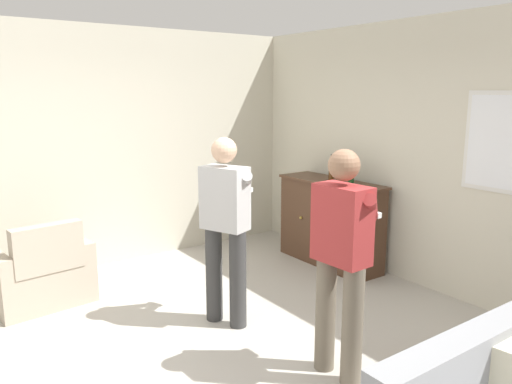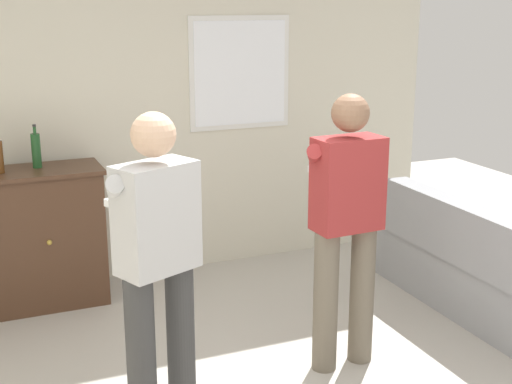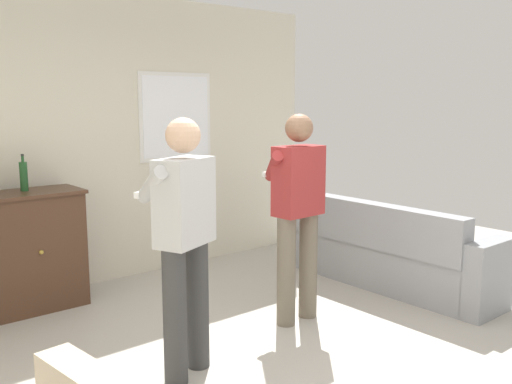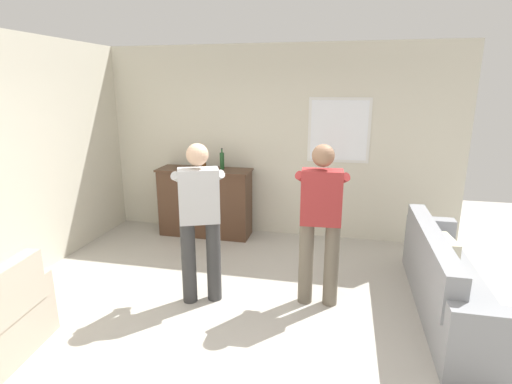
{
  "view_description": "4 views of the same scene",
  "coord_description": "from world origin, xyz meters",
  "px_view_note": "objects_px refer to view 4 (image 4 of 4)",
  "views": [
    {
      "loc": [
        3.14,
        -1.79,
        2.07
      ],
      "look_at": [
        0.04,
        0.43,
        1.29
      ],
      "focal_mm": 35.0,
      "sensor_mm": 36.0,
      "label": 1
    },
    {
      "loc": [
        -1.29,
        -2.84,
        2.2
      ],
      "look_at": [
        0.08,
        0.39,
        1.24
      ],
      "focal_mm": 50.0,
      "sensor_mm": 36.0,
      "label": 2
    },
    {
      "loc": [
        -2.35,
        -2.55,
        1.79
      ],
      "look_at": [
        0.17,
        0.45,
        1.15
      ],
      "focal_mm": 40.0,
      "sensor_mm": 36.0,
      "label": 3
    },
    {
      "loc": [
        0.96,
        -3.19,
        2.21
      ],
      "look_at": [
        0.19,
        0.26,
        1.27
      ],
      "focal_mm": 28.0,
      "sensor_mm": 36.0,
      "label": 4
    }
  ],
  "objects_px": {
    "sideboard_cabinet": "(205,202)",
    "person_standing_right": "(321,218)",
    "couch": "(444,282)",
    "person_standing_left": "(200,216)",
    "bottle_liquor_amber": "(204,161)",
    "bottle_wine_green": "(222,161)"
  },
  "relations": [
    {
      "from": "couch",
      "to": "bottle_liquor_amber",
      "type": "xyz_separation_m",
      "value": [
        -3.06,
        1.53,
        0.82
      ]
    },
    {
      "from": "bottle_liquor_amber",
      "to": "person_standing_right",
      "type": "distance_m",
      "value": 2.45
    },
    {
      "from": "bottle_liquor_amber",
      "to": "person_standing_right",
      "type": "bearing_deg",
      "value": -42.02
    },
    {
      "from": "bottle_liquor_amber",
      "to": "person_standing_right",
      "type": "relative_size",
      "value": 0.19
    },
    {
      "from": "person_standing_right",
      "to": "bottle_liquor_amber",
      "type": "bearing_deg",
      "value": 137.98
    },
    {
      "from": "sideboard_cabinet",
      "to": "person_standing_left",
      "type": "height_order",
      "value": "person_standing_left"
    },
    {
      "from": "person_standing_left",
      "to": "bottle_liquor_amber",
      "type": "bearing_deg",
      "value": 108.31
    },
    {
      "from": "bottle_liquor_amber",
      "to": "person_standing_right",
      "type": "xyz_separation_m",
      "value": [
        1.82,
        -1.64,
        -0.21
      ]
    },
    {
      "from": "sideboard_cabinet",
      "to": "bottle_wine_green",
      "type": "bearing_deg",
      "value": 11.66
    },
    {
      "from": "couch",
      "to": "person_standing_left",
      "type": "xyz_separation_m",
      "value": [
        -2.45,
        -0.32,
        0.62
      ]
    },
    {
      "from": "couch",
      "to": "bottle_liquor_amber",
      "type": "relative_size",
      "value": 7.36
    },
    {
      "from": "sideboard_cabinet",
      "to": "person_standing_right",
      "type": "xyz_separation_m",
      "value": [
        1.82,
        -1.65,
        0.42
      ]
    },
    {
      "from": "bottle_wine_green",
      "to": "person_standing_left",
      "type": "height_order",
      "value": "person_standing_left"
    },
    {
      "from": "couch",
      "to": "bottle_wine_green",
      "type": "xyz_separation_m",
      "value": [
        -2.81,
        1.6,
        0.83
      ]
    },
    {
      "from": "bottle_liquor_amber",
      "to": "couch",
      "type": "bearing_deg",
      "value": -26.53
    },
    {
      "from": "couch",
      "to": "person_standing_left",
      "type": "relative_size",
      "value": 1.37
    },
    {
      "from": "bottle_wine_green",
      "to": "person_standing_right",
      "type": "distance_m",
      "value": 2.32
    },
    {
      "from": "person_standing_left",
      "to": "person_standing_right",
      "type": "relative_size",
      "value": 1.0
    },
    {
      "from": "person_standing_right",
      "to": "bottle_wine_green",
      "type": "bearing_deg",
      "value": 132.43
    },
    {
      "from": "sideboard_cabinet",
      "to": "bottle_liquor_amber",
      "type": "xyz_separation_m",
      "value": [
        0.0,
        -0.01,
        0.63
      ]
    },
    {
      "from": "sideboard_cabinet",
      "to": "person_standing_right",
      "type": "distance_m",
      "value": 2.49
    },
    {
      "from": "bottle_wine_green",
      "to": "person_standing_left",
      "type": "xyz_separation_m",
      "value": [
        0.35,
        -1.91,
        -0.21
      ]
    }
  ]
}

